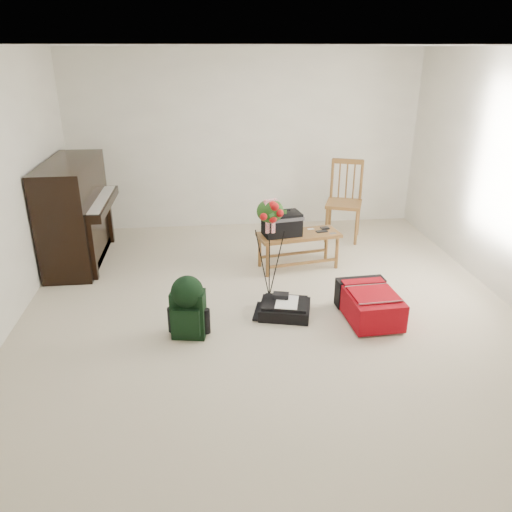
{
  "coord_description": "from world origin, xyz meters",
  "views": [
    {
      "loc": [
        -0.63,
        -4.41,
        2.49
      ],
      "look_at": [
        -0.11,
        0.35,
        0.48
      ],
      "focal_mm": 35.0,
      "sensor_mm": 36.0,
      "label": 1
    }
  ],
  "objects": [
    {
      "name": "bench",
      "position": [
        0.34,
        1.08,
        0.53
      ],
      "size": [
        1.03,
        0.56,
        0.75
      ],
      "rotation": [
        0.0,
        0.0,
        0.18
      ],
      "color": "brown",
      "rests_on": "floor"
    },
    {
      "name": "red_suitcase",
      "position": [
        0.95,
        -0.18,
        0.16
      ],
      "size": [
        0.51,
        0.73,
        0.3
      ],
      "rotation": [
        0.0,
        0.0,
        0.06
      ],
      "color": "#B30710",
      "rests_on": "floor"
    },
    {
      "name": "black_duffel",
      "position": [
        0.13,
        -0.07,
        0.07
      ],
      "size": [
        0.57,
        0.5,
        0.21
      ],
      "rotation": [
        0.0,
        0.0,
        -0.25
      ],
      "color": "black",
      "rests_on": "floor"
    },
    {
      "name": "ceiling",
      "position": [
        0.0,
        0.0,
        2.5
      ],
      "size": [
        5.0,
        5.5,
        0.01
      ],
      "primitive_type": "cube",
      "color": "white",
      "rests_on": "wall_back"
    },
    {
      "name": "floor",
      "position": [
        0.0,
        0.0,
        0.0
      ],
      "size": [
        5.0,
        5.5,
        0.01
      ],
      "primitive_type": "cube",
      "color": "beige",
      "rests_on": "ground"
    },
    {
      "name": "dining_chair",
      "position": [
        1.28,
        2.03,
        0.53
      ],
      "size": [
        0.6,
        0.6,
        1.08
      ],
      "rotation": [
        0.0,
        0.0,
        -0.36
      ],
      "color": "brown",
      "rests_on": "floor"
    },
    {
      "name": "piano",
      "position": [
        -2.19,
        1.6,
        0.6
      ],
      "size": [
        0.71,
        1.5,
        1.25
      ],
      "color": "black",
      "rests_on": "floor"
    },
    {
      "name": "green_backpack",
      "position": [
        -0.81,
        -0.37,
        0.33
      ],
      "size": [
        0.33,
        0.31,
        0.61
      ],
      "rotation": [
        0.0,
        0.0,
        -0.19
      ],
      "color": "black",
      "rests_on": "floor"
    },
    {
      "name": "flower_stand",
      "position": [
        0.03,
        0.33,
        0.55
      ],
      "size": [
        0.46,
        0.46,
        1.12
      ],
      "rotation": [
        0.0,
        0.0,
        0.37
      ],
      "color": "black",
      "rests_on": "floor"
    },
    {
      "name": "wall_back",
      "position": [
        0.0,
        2.75,
        1.25
      ],
      "size": [
        5.0,
        0.04,
        2.5
      ],
      "primitive_type": "cube",
      "color": "white",
      "rests_on": "floor"
    }
  ]
}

